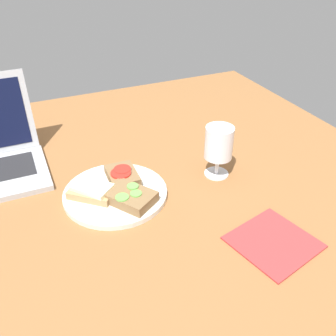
{
  "coord_description": "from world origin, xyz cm",
  "views": [
    {
      "loc": [
        -23.78,
        -68.09,
        58.73
      ],
      "look_at": [
        7.5,
        2.33,
        8.0
      ],
      "focal_mm": 40.0,
      "sensor_mm": 36.0,
      "label": 1
    }
  ],
  "objects_px": {
    "plate": "(115,193)",
    "napkin": "(273,242)",
    "wine_glass": "(219,145)",
    "sandwich_with_cucumber": "(129,196)",
    "sandwich_with_cheese": "(93,191)",
    "sandwich_with_tomato": "(122,175)"
  },
  "relations": [
    {
      "from": "napkin",
      "to": "wine_glass",
      "type": "bearing_deg",
      "value": 85.85
    },
    {
      "from": "sandwich_with_tomato",
      "to": "napkin",
      "type": "height_order",
      "value": "sandwich_with_tomato"
    },
    {
      "from": "sandwich_with_tomato",
      "to": "wine_glass",
      "type": "height_order",
      "value": "wine_glass"
    },
    {
      "from": "sandwich_with_tomato",
      "to": "sandwich_with_cheese",
      "type": "xyz_separation_m",
      "value": [
        -0.08,
        -0.03,
        0.0
      ]
    },
    {
      "from": "plate",
      "to": "sandwich_with_cheese",
      "type": "bearing_deg",
      "value": 172.13
    },
    {
      "from": "sandwich_with_cucumber",
      "to": "wine_glass",
      "type": "height_order",
      "value": "wine_glass"
    },
    {
      "from": "napkin",
      "to": "plate",
      "type": "bearing_deg",
      "value": 131.16
    },
    {
      "from": "sandwich_with_tomato",
      "to": "napkin",
      "type": "bearing_deg",
      "value": -56.34
    },
    {
      "from": "plate",
      "to": "wine_glass",
      "type": "bearing_deg",
      "value": -4.04
    },
    {
      "from": "wine_glass",
      "to": "napkin",
      "type": "relative_size",
      "value": 0.87
    },
    {
      "from": "sandwich_with_cheese",
      "to": "wine_glass",
      "type": "height_order",
      "value": "wine_glass"
    },
    {
      "from": "sandwich_with_cheese",
      "to": "plate",
      "type": "bearing_deg",
      "value": -7.87
    },
    {
      "from": "sandwich_with_cheese",
      "to": "wine_glass",
      "type": "xyz_separation_m",
      "value": [
        0.32,
        -0.03,
        0.06
      ]
    },
    {
      "from": "sandwich_with_tomato",
      "to": "sandwich_with_cheese",
      "type": "distance_m",
      "value": 0.09
    },
    {
      "from": "plate",
      "to": "wine_glass",
      "type": "xyz_separation_m",
      "value": [
        0.27,
        -0.02,
        0.08
      ]
    },
    {
      "from": "sandwich_with_tomato",
      "to": "plate",
      "type": "bearing_deg",
      "value": -127.74
    },
    {
      "from": "sandwich_with_cucumber",
      "to": "wine_glass",
      "type": "bearing_deg",
      "value": 6.77
    },
    {
      "from": "plate",
      "to": "wine_glass",
      "type": "distance_m",
      "value": 0.28
    },
    {
      "from": "plate",
      "to": "sandwich_with_cheese",
      "type": "relative_size",
      "value": 2.01
    },
    {
      "from": "plate",
      "to": "napkin",
      "type": "height_order",
      "value": "plate"
    },
    {
      "from": "sandwich_with_cucumber",
      "to": "sandwich_with_cheese",
      "type": "height_order",
      "value": "same"
    },
    {
      "from": "plate",
      "to": "sandwich_with_cheese",
      "type": "distance_m",
      "value": 0.06
    }
  ]
}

